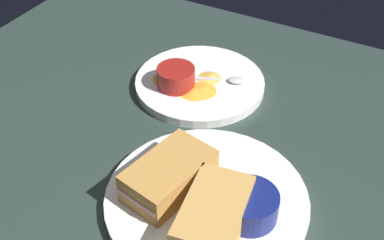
{
  "coord_description": "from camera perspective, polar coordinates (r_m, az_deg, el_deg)",
  "views": [
    {
      "loc": [
        -41.58,
        -28.45,
        55.32
      ],
      "look_at": [
        13.29,
        1.23,
        3.0
      ],
      "focal_mm": 46.97,
      "sensor_mm": 36.0,
      "label": 1
    }
  ],
  "objects": [
    {
      "name": "ramekin_light_gravy",
      "position": [
        0.9,
        -1.84,
        4.97
      ],
      "size": [
        6.87,
        6.87,
        3.67
      ],
      "color": "maroon",
      "rests_on": "plate_chips_companion"
    },
    {
      "name": "plate_sandwich_main",
      "position": [
        0.72,
        1.67,
        -9.08
      ],
      "size": [
        28.95,
        28.95,
        1.6
      ],
      "primitive_type": "cylinder",
      "color": "white",
      "rests_on": "ground_plane"
    },
    {
      "name": "spoon_by_gravy_ramekin",
      "position": [
        0.92,
        4.02,
        4.62
      ],
      "size": [
        5.41,
        9.6,
        0.8
      ],
      "color": "silver",
      "rests_on": "plate_chips_companion"
    },
    {
      "name": "ramekin_dark_sauce",
      "position": [
        0.68,
        6.53,
        -9.56
      ],
      "size": [
        7.84,
        7.84,
        3.93
      ],
      "color": "navy",
      "rests_on": "plate_sandwich_main"
    },
    {
      "name": "spoon_by_dark_ramekin",
      "position": [
        0.7,
        1.46,
        -9.95
      ],
      "size": [
        4.67,
        9.79,
        0.8
      ],
      "color": "silver",
      "rests_on": "plate_sandwich_main"
    },
    {
      "name": "sandwich_half_far",
      "position": [
        0.66,
        2.49,
        -10.82
      ],
      "size": [
        14.14,
        9.41,
        4.8
      ],
      "color": "tan",
      "rests_on": "plate_sandwich_main"
    },
    {
      "name": "sandwich_half_near",
      "position": [
        0.71,
        -2.45,
        -6.13
      ],
      "size": [
        14.4,
        10.08,
        4.8
      ],
      "color": "#C68C42",
      "rests_on": "plate_sandwich_main"
    },
    {
      "name": "plate_chips_companion",
      "position": [
        0.93,
        0.89,
        4.18
      ],
      "size": [
        23.88,
        23.88,
        1.6
      ],
      "primitive_type": "cylinder",
      "color": "white",
      "rests_on": "ground_plane"
    },
    {
      "name": "plantain_chip_scatter",
      "position": [
        0.91,
        -0.63,
        4.17
      ],
      "size": [
        11.75,
        13.61,
        0.6
      ],
      "color": "gold",
      "rests_on": "plate_chips_companion"
    },
    {
      "name": "ground_plane",
      "position": [
        0.76,
        -4.0,
        -8.58
      ],
      "size": [
        110.0,
        110.0,
        3.0
      ],
      "primitive_type": "cube",
      "color": "#283833"
    }
  ]
}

